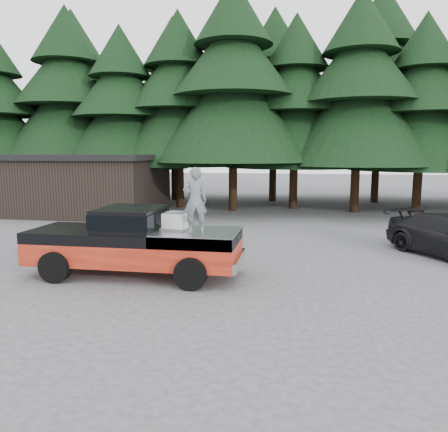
% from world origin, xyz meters
% --- Properties ---
extents(ground, '(120.00, 120.00, 0.00)m').
position_xyz_m(ground, '(0.00, 0.00, 0.00)').
color(ground, '#454547').
rests_on(ground, ground).
extents(pickup_truck, '(6.00, 2.04, 1.33)m').
position_xyz_m(pickup_truck, '(-1.64, 0.39, 0.67)').
color(pickup_truck, red).
rests_on(pickup_truck, ground).
extents(truck_cab, '(1.66, 1.90, 0.59)m').
position_xyz_m(truck_cab, '(-1.74, 0.39, 1.62)').
color(truck_cab, black).
rests_on(truck_cab, pickup_truck).
extents(air_compressor, '(0.73, 0.64, 0.43)m').
position_xyz_m(air_compressor, '(-0.44, 0.46, 1.55)').
color(air_compressor, silver).
rests_on(air_compressor, pickup_truck).
extents(man_on_bed, '(0.73, 0.61, 1.72)m').
position_xyz_m(man_on_bed, '(0.18, 0.09, 2.19)').
color(man_on_bed, slate).
rests_on(man_on_bed, pickup_truck).
extents(utility_building, '(8.40, 6.40, 3.30)m').
position_xyz_m(utility_building, '(-9.00, 12.00, 1.67)').
color(utility_building, black).
rests_on(utility_building, ground).
extents(treeline, '(60.15, 16.05, 17.50)m').
position_xyz_m(treeline, '(0.42, 17.20, 7.72)').
color(treeline, black).
rests_on(treeline, ground).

